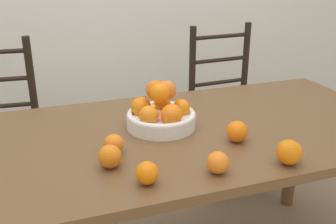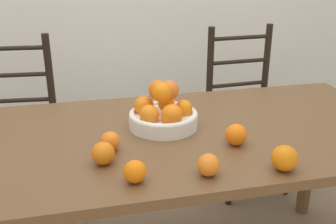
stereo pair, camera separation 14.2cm
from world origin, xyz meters
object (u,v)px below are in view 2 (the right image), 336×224
at_px(fruit_bowl, 163,112).
at_px(orange_loose_5, 236,135).
at_px(orange_loose_2, 103,153).
at_px(orange_loose_4, 208,165).
at_px(orange_loose_1, 110,141).
at_px(orange_loose_3, 135,172).
at_px(orange_loose_0, 285,158).
at_px(chair_right, 246,113).
at_px(chair_left, 15,134).

bearing_deg(fruit_bowl, orange_loose_5, -44.45).
relative_size(orange_loose_2, orange_loose_4, 1.08).
bearing_deg(orange_loose_4, orange_loose_2, 154.79).
bearing_deg(orange_loose_1, orange_loose_3, -76.82).
distance_m(orange_loose_1, orange_loose_3, 0.22).
bearing_deg(orange_loose_4, orange_loose_0, -5.70).
distance_m(fruit_bowl, chair_right, 1.01).
height_order(orange_loose_0, orange_loose_2, orange_loose_0).
height_order(orange_loose_2, orange_loose_3, orange_loose_2).
height_order(orange_loose_0, orange_loose_3, orange_loose_0).
relative_size(orange_loose_3, orange_loose_5, 0.89).
height_order(orange_loose_1, orange_loose_3, same).
xyz_separation_m(orange_loose_2, chair_right, (0.92, 0.93, -0.31)).
bearing_deg(chair_right, orange_loose_4, -122.95).
relative_size(fruit_bowl, orange_loose_0, 3.26).
xyz_separation_m(fruit_bowl, chair_right, (0.67, 0.69, -0.33)).
bearing_deg(orange_loose_0, orange_loose_2, 162.90).
relative_size(orange_loose_4, orange_loose_5, 0.90).
height_order(orange_loose_0, orange_loose_5, orange_loose_0).
bearing_deg(chair_right, orange_loose_5, -119.94).
bearing_deg(chair_left, orange_loose_5, -40.65).
bearing_deg(orange_loose_1, orange_loose_0, -26.55).
height_order(orange_loose_2, chair_right, chair_right).
xyz_separation_m(orange_loose_2, orange_loose_4, (0.30, -0.14, -0.00)).
bearing_deg(chair_right, orange_loose_0, -112.14).
bearing_deg(orange_loose_5, orange_loose_0, -69.29).
distance_m(orange_loose_3, chair_left, 1.21).
bearing_deg(chair_right, fruit_bowl, -137.41).
height_order(orange_loose_4, chair_left, chair_left).
height_order(fruit_bowl, orange_loose_4, fruit_bowl).
relative_size(orange_loose_1, chair_left, 0.07).
relative_size(orange_loose_5, chair_right, 0.08).
bearing_deg(orange_loose_1, chair_left, 117.81).
height_order(fruit_bowl, orange_loose_0, fruit_bowl).
distance_m(orange_loose_5, chair_left, 1.29).
height_order(orange_loose_2, orange_loose_5, orange_loose_5).
bearing_deg(chair_right, chair_left, 176.79).
xyz_separation_m(orange_loose_0, chair_right, (0.38, 1.10, -0.31)).
height_order(orange_loose_3, orange_loose_5, orange_loose_5).
bearing_deg(orange_loose_5, chair_left, 134.35).
distance_m(fruit_bowl, orange_loose_5, 0.30).
bearing_deg(orange_loose_5, orange_loose_4, -132.47).
xyz_separation_m(orange_loose_5, chair_left, (-0.88, 0.90, -0.31)).
bearing_deg(orange_loose_0, fruit_bowl, 125.28).
height_order(orange_loose_0, chair_left, chair_left).
height_order(orange_loose_1, orange_loose_5, orange_loose_5).
distance_m(orange_loose_4, chair_left, 1.33).
bearing_deg(orange_loose_5, fruit_bowl, 135.55).
relative_size(orange_loose_0, orange_loose_3, 1.19).
bearing_deg(orange_loose_0, orange_loose_4, 174.30).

